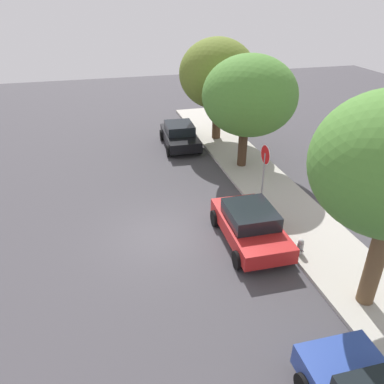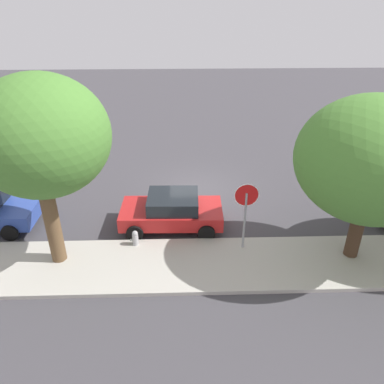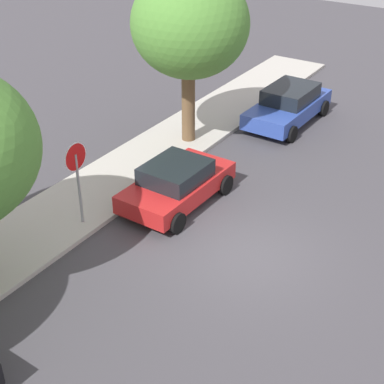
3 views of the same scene
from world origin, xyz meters
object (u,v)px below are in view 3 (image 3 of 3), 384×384
object	(u,v)px
parked_car_red	(177,183)
street_tree_near_corner	(190,25)
stop_sign	(77,170)
parked_car_blue	(288,105)
fire_hydrant	(166,165)

from	to	relation	value
parked_car_red	street_tree_near_corner	distance (m)	5.60
stop_sign	street_tree_near_corner	distance (m)	6.77
parked_car_blue	street_tree_near_corner	xyz separation A→B (m)	(-3.90, 2.14, 3.72)
stop_sign	parked_car_blue	xyz separation A→B (m)	(10.13, -1.87, -1.11)
fire_hydrant	street_tree_near_corner	bearing A→B (deg)	12.97
stop_sign	fire_hydrant	xyz separation A→B (m)	(3.86, -0.27, -1.51)
parked_car_blue	street_tree_near_corner	distance (m)	5.80
parked_car_blue	fire_hydrant	distance (m)	6.48
fire_hydrant	stop_sign	bearing A→B (deg)	176.02
parked_car_blue	parked_car_red	bearing A→B (deg)	178.17
stop_sign	street_tree_near_corner	bearing A→B (deg)	2.55
parked_car_red	parked_car_blue	size ratio (longest dim) A/B	0.88
parked_car_red	parked_car_blue	bearing A→B (deg)	-1.83
parked_car_red	street_tree_near_corner	bearing A→B (deg)	27.31
parked_car_red	parked_car_blue	distance (m)	7.59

